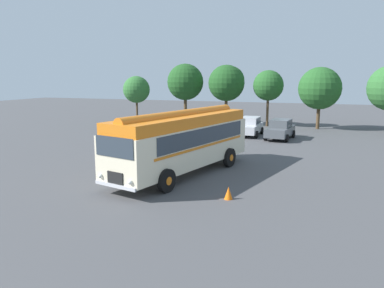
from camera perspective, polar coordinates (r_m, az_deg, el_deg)
The scene contains 12 objects.
ground_plane at distance 19.94m, azimuth -3.61°, elevation -4.97°, with size 120.00×120.00×0.00m, color #474749.
vintage_bus at distance 20.04m, azimuth -1.47°, elevation 0.67°, with size 4.88×10.38×3.49m.
car_near_left at distance 34.53m, azimuth -0.75°, elevation 2.94°, with size 2.05×4.25×1.66m.
car_mid_left at distance 34.28m, azimuth 4.11°, elevation 2.86°, with size 2.26×4.34×1.66m.
car_mid_right at distance 33.99m, azimuth 8.80°, elevation 2.71°, with size 2.02×4.23×1.66m.
car_far_right at distance 32.57m, azimuth 13.30°, elevation 2.23°, with size 2.31×4.36×1.66m.
tree_far_left at distance 44.08m, azimuth -8.35°, elevation 8.25°, with size 3.08×3.08×5.31m.
tree_left_of_centre at distance 42.30m, azimuth -0.93°, elevation 9.39°, with size 4.05×4.05×6.66m.
tree_centre at distance 41.09m, azimuth 5.46°, elevation 9.35°, with size 3.91×3.91×6.50m.
tree_right_of_centre at distance 40.65m, azimuth 11.65°, elevation 8.64°, with size 3.19×3.19×5.91m.
tree_far_right at distance 39.73m, azimuth 18.79°, elevation 8.04°, with size 4.21×4.21×6.19m.
traffic_cone at distance 16.33m, azimuth 5.58°, elevation -7.45°, with size 0.36×0.36×0.55m, color orange.
Camera 1 is at (7.68, -17.64, 5.22)m, focal length 35.00 mm.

